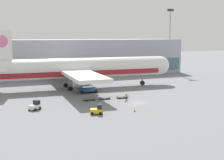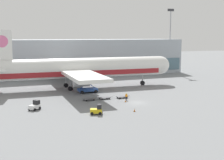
# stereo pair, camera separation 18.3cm
# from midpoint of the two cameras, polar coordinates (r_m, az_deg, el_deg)

# --- Properties ---
(ground_plane) EXTENTS (400.00, 400.00, 0.00)m
(ground_plane) POSITION_cam_midpoint_polar(r_m,az_deg,el_deg) (72.99, 4.65, -4.15)
(ground_plane) COLOR slate
(terminal_building) EXTENTS (90.00, 18.20, 14.00)m
(terminal_building) POSITION_cam_midpoint_polar(r_m,az_deg,el_deg) (124.56, -7.21, 4.12)
(terminal_building) COLOR #9EA8B2
(terminal_building) RESTS_ON ground_plane
(light_mast) EXTENTS (2.80, 0.50, 26.59)m
(light_mast) POSITION_cam_midpoint_polar(r_m,az_deg,el_deg) (134.57, 10.62, 7.83)
(light_mast) COLOR #9EA0A5
(light_mast) RESTS_ON ground_plane
(airplane_main) EXTENTS (58.10, 48.34, 17.00)m
(airplane_main) POSITION_cam_midpoint_polar(r_m,az_deg,el_deg) (92.01, -5.99, 2.05)
(airplane_main) COLOR white
(airplane_main) RESTS_ON ground_plane
(scissor_lift_loader) EXTENTS (5.35, 3.60, 5.20)m
(scissor_lift_loader) POSITION_cam_midpoint_polar(r_m,az_deg,el_deg) (85.54, -4.43, -0.98)
(scissor_lift_loader) COLOR #284C99
(scissor_lift_loader) RESTS_ON ground_plane
(baggage_tug_foreground) EXTENTS (2.76, 2.28, 2.00)m
(baggage_tug_foreground) POSITION_cam_midpoint_polar(r_m,az_deg,el_deg) (62.03, -2.70, -5.49)
(baggage_tug_foreground) COLOR yellow
(baggage_tug_foreground) RESTS_ON ground_plane
(baggage_tug_mid) EXTENTS (2.78, 2.68, 2.00)m
(baggage_tug_mid) POSITION_cam_midpoint_polar(r_m,az_deg,el_deg) (67.58, -13.81, -4.59)
(baggage_tug_mid) COLOR silver
(baggage_tug_mid) RESTS_ON ground_plane
(baggage_dolly_lead) EXTENTS (3.76, 1.75, 0.48)m
(baggage_dolly_lead) POSITION_cam_midpoint_polar(r_m,az_deg,el_deg) (75.21, -4.12, -3.48)
(baggage_dolly_lead) COLOR #56565B
(baggage_dolly_lead) RESTS_ON ground_plane
(baggage_dolly_second) EXTENTS (3.76, 1.75, 0.48)m
(baggage_dolly_second) POSITION_cam_midpoint_polar(r_m,az_deg,el_deg) (76.59, -1.29, -3.25)
(baggage_dolly_second) COLOR #56565B
(baggage_dolly_second) RESTS_ON ground_plane
(baggage_dolly_third) EXTENTS (3.76, 1.75, 0.48)m
(baggage_dolly_third) POSITION_cam_midpoint_polar(r_m,az_deg,el_deg) (77.91, 1.94, -3.05)
(baggage_dolly_third) COLOR #56565B
(baggage_dolly_third) RESTS_ON ground_plane
(ground_crew_near) EXTENTS (0.54, 0.33, 1.77)m
(ground_crew_near) POSITION_cam_midpoint_polar(r_m,az_deg,el_deg) (75.20, 2.71, -2.96)
(ground_crew_near) COLOR black
(ground_crew_near) RESTS_ON ground_plane
(traffic_cone_near) EXTENTS (0.40, 0.40, 0.68)m
(traffic_cone_near) POSITION_cam_midpoint_polar(r_m,az_deg,el_deg) (64.37, 4.21, -5.50)
(traffic_cone_near) COLOR black
(traffic_cone_near) RESTS_ON ground_plane
(traffic_cone_far) EXTENTS (0.40, 0.40, 0.65)m
(traffic_cone_far) POSITION_cam_midpoint_polar(r_m,az_deg,el_deg) (73.44, 2.56, -3.80)
(traffic_cone_far) COLOR black
(traffic_cone_far) RESTS_ON ground_plane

